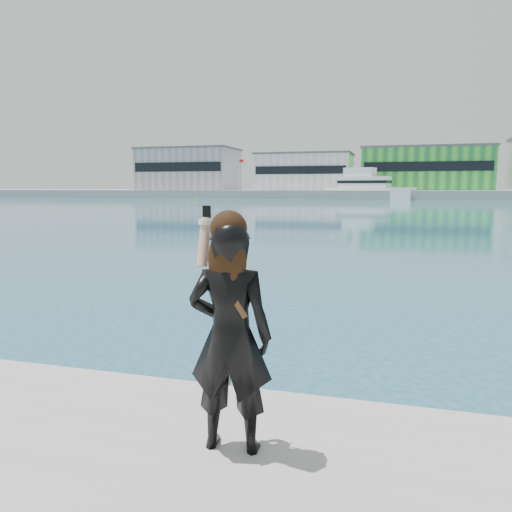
{
  "coord_description": "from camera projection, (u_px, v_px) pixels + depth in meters",
  "views": [
    {
      "loc": [
        1.81,
        -3.5,
        2.76
      ],
      "look_at": [
        0.66,
        0.57,
        2.18
      ],
      "focal_mm": 35.0,
      "sensor_mm": 36.0,
      "label": 1
    }
  ],
  "objects": [
    {
      "name": "flagpole_left",
      "position": [
        239.0,
        172.0,
        128.86
      ],
      "size": [
        1.28,
        0.16,
        8.0
      ],
      "color": "silver",
      "rests_on": "far_quay"
    },
    {
      "name": "warehouse_white",
      "position": [
        305.0,
        172.0,
        131.18
      ],
      "size": [
        24.48,
        15.35,
        9.5
      ],
      "color": "silver",
      "rests_on": "far_quay"
    },
    {
      "name": "far_quay",
      "position": [
        391.0,
        194.0,
        127.96
      ],
      "size": [
        320.0,
        40.0,
        2.0
      ],
      "primitive_type": "cube",
      "color": "#9E9E99",
      "rests_on": "ground"
    },
    {
      "name": "flagpole_right",
      "position": [
        492.0,
        170.0,
        112.66
      ],
      "size": [
        1.28,
        0.16,
        8.0
      ],
      "color": "silver",
      "rests_on": "far_quay"
    },
    {
      "name": "woman",
      "position": [
        230.0,
        330.0,
        3.66
      ],
      "size": [
        0.66,
        0.47,
        1.82
      ],
      "rotation": [
        0.0,
        0.0,
        3.23
      ],
      "color": "black",
      "rests_on": "near_quay"
    },
    {
      "name": "motor_yacht",
      "position": [
        366.0,
        188.0,
        114.23
      ],
      "size": [
        20.9,
        10.66,
        9.4
      ],
      "rotation": [
        0.0,
        0.0,
        -0.26
      ],
      "color": "white",
      "rests_on": "ground"
    },
    {
      "name": "buoy_far",
      "position": [
        195.0,
        200.0,
        105.21
      ],
      "size": [
        0.5,
        0.5,
        0.5
      ],
      "primitive_type": "sphere",
      "color": "#EDEB0C",
      "rests_on": "ground"
    },
    {
      "name": "warehouse_green",
      "position": [
        425.0,
        169.0,
        123.02
      ],
      "size": [
        30.6,
        16.36,
        10.5
      ],
      "color": "#20833B",
      "rests_on": "far_quay"
    },
    {
      "name": "warehouse_grey_left",
      "position": [
        189.0,
        169.0,
        139.95
      ],
      "size": [
        26.52,
        16.36,
        11.5
      ],
      "color": "gray",
      "rests_on": "far_quay"
    }
  ]
}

